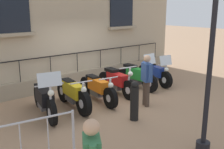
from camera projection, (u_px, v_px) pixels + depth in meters
name	position (u px, v px, depth m)	size (l,w,h in m)	color
ground_plane	(111.00, 98.00, 8.97)	(60.00, 60.00, 0.00)	#9E7A5B
motorcycle_black	(45.00, 99.00, 7.41)	(2.13, 0.85, 1.36)	black
motorcycle_yellow	(73.00, 94.00, 7.97)	(2.10, 0.71, 0.95)	black
motorcycle_orange	(98.00, 89.00, 8.56)	(2.15, 0.68, 0.91)	black
motorcycle_red	(117.00, 82.00, 9.24)	(2.07, 0.69, 1.06)	black
motorcycle_green	(137.00, 76.00, 9.89)	(1.99, 0.63, 1.36)	black
motorcycle_blue	(155.00, 73.00, 10.47)	(1.95, 0.71, 1.21)	black
bollard	(134.00, 101.00, 7.10)	(0.23, 0.23, 1.06)	black
pedestrian_standing	(147.00, 78.00, 8.05)	(0.49, 0.35, 1.55)	#47382D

